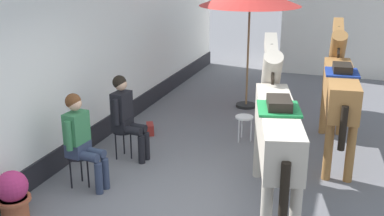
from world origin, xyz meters
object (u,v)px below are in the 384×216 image
at_px(satchel_bag, 150,129).
at_px(saddled_horse_far, 339,86).
at_px(saddled_horse_near, 276,124).
at_px(flower_planter_middle, 13,194).
at_px(spare_stool_white, 244,119).
at_px(seated_visitor_near, 81,136).
at_px(seated_visitor_far, 126,113).

bearing_deg(satchel_bag, saddled_horse_far, 66.23).
xyz_separation_m(saddled_horse_near, flower_planter_middle, (-3.02, -1.39, -0.82)).
bearing_deg(saddled_horse_far, flower_planter_middle, -136.30).
bearing_deg(spare_stool_white, seated_visitor_near, -125.46).
xyz_separation_m(saddled_horse_near, saddled_horse_far, (0.67, 2.13, 0.00)).
relative_size(seated_visitor_near, saddled_horse_near, 0.47).
distance_m(flower_planter_middle, satchel_bag, 3.27).
height_order(seated_visitor_near, satchel_bag, seated_visitor_near).
distance_m(seated_visitor_far, satchel_bag, 1.30).
relative_size(saddled_horse_near, satchel_bag, 10.50).
height_order(seated_visitor_near, saddled_horse_far, saddled_horse_far).
height_order(saddled_horse_far, spare_stool_white, saddled_horse_far).
height_order(seated_visitor_near, spare_stool_white, seated_visitor_near).
xyz_separation_m(seated_visitor_near, seated_visitor_far, (0.13, 1.10, 0.00)).
distance_m(saddled_horse_near, satchel_bag, 3.35).
bearing_deg(seated_visitor_near, flower_planter_middle, -110.45).
distance_m(seated_visitor_near, spare_stool_white, 3.06).
distance_m(seated_visitor_near, saddled_horse_near, 2.69).
bearing_deg(saddled_horse_near, seated_visitor_near, -172.04).
xyz_separation_m(saddled_horse_near, spare_stool_white, (-0.88, 2.10, -0.76)).
bearing_deg(flower_planter_middle, seated_visitor_near, 69.55).
bearing_deg(saddled_horse_far, seated_visitor_far, -156.21).
bearing_deg(spare_stool_white, flower_planter_middle, -121.51).
bearing_deg(saddled_horse_far, satchel_bag, -174.92).
xyz_separation_m(seated_visitor_near, saddled_horse_near, (2.64, 0.37, 0.38)).
bearing_deg(saddled_horse_near, flower_planter_middle, -155.26).
bearing_deg(saddled_horse_far, spare_stool_white, -178.92).
relative_size(saddled_horse_near, flower_planter_middle, 4.59).
relative_size(seated_visitor_near, seated_visitor_far, 1.00).
xyz_separation_m(saddled_horse_far, flower_planter_middle, (-3.69, -3.52, -0.82)).
bearing_deg(spare_stool_white, satchel_bag, -171.36).
bearing_deg(seated_visitor_near, saddled_horse_far, 37.10).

